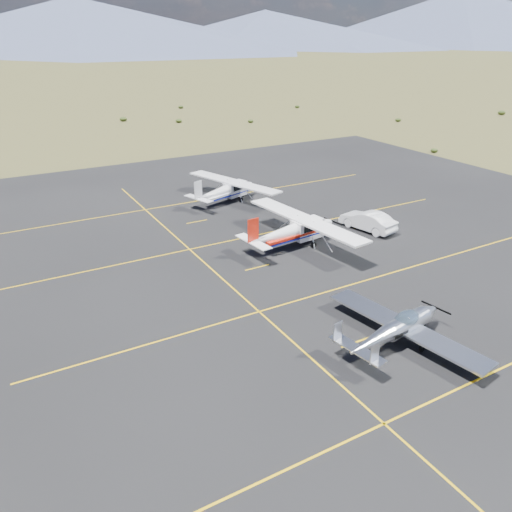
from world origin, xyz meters
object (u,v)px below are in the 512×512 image
object	(u,v)px
aircraft_plain	(225,190)
sedan	(368,221)
aircraft_cessna	(293,230)
aircraft_low_wing	(398,328)

from	to	relation	value
aircraft_plain	sedan	world-z (taller)	aircraft_plain
aircraft_plain	sedan	bearing A→B (deg)	-78.55
aircraft_cessna	aircraft_plain	world-z (taller)	aircraft_cessna
aircraft_plain	sedan	xyz separation A→B (m)	(7.26, -12.82, -0.47)
aircraft_plain	aircraft_low_wing	bearing A→B (deg)	-114.34
aircraft_low_wing	aircraft_cessna	bearing A→B (deg)	70.82
aircraft_low_wing	aircraft_plain	world-z (taller)	aircraft_plain
aircraft_low_wing	sedan	xyz separation A→B (m)	(10.21, 14.07, -0.19)
aircraft_plain	sedan	size ratio (longest dim) A/B	2.28
sedan	aircraft_low_wing	bearing A→B (deg)	41.94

